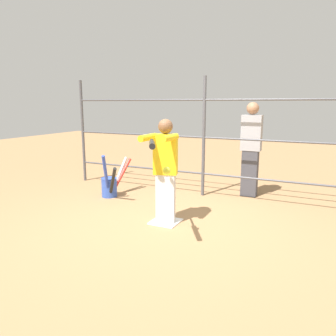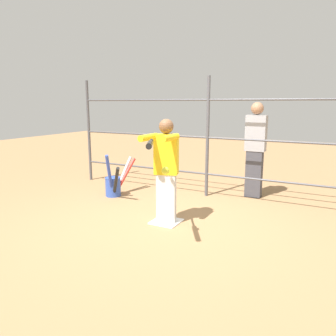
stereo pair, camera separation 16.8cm
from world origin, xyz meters
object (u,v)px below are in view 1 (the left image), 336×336
Objects in this scene: batter at (165,168)px; bat_bucket at (111,184)px; baseball_bat_swinging at (152,144)px; bystander_behind_fence at (251,148)px; softball_in_flight at (167,171)px.

batter reaches higher than bat_bucket.
bystander_behind_fence reaches higher than baseball_bat_swinging.
batter is 1.89× the size of baseball_bat_swinging.
bystander_behind_fence reaches higher than softball_in_flight.
softball_in_flight reaches higher than bat_bucket.
bystander_behind_fence is (-2.32, -1.18, 0.68)m from bat_bucket.
bystander_behind_fence reaches higher than batter.
bat_bucket is (1.52, -0.79, -0.58)m from batter.
baseball_bat_swinging is 8.32× the size of softball_in_flight.
baseball_bat_swinging is at bearing 80.20° from softball_in_flight.
batter is 2.13m from bystander_behind_fence.
batter is 1.81m from bat_bucket.
baseball_bat_swinging is at bearing 106.73° from batter.
baseball_bat_swinging is at bearing 79.15° from bystander_behind_fence.
bat_bucket is at bearing -27.41° from batter.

